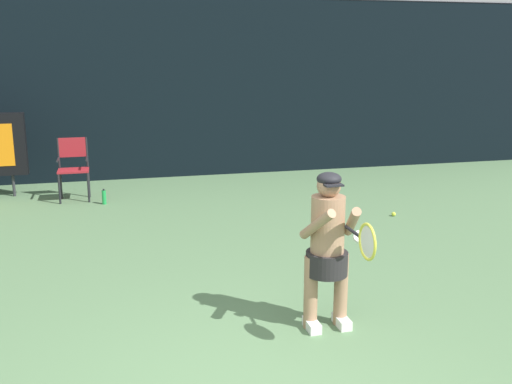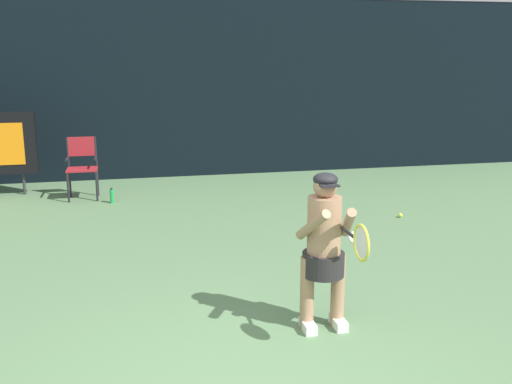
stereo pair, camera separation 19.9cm
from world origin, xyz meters
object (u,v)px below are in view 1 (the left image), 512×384
object	(u,v)px
water_bottle	(104,197)
tennis_player	(328,244)
umpire_chair	(73,165)
tennis_ball_loose	(394,214)
tennis_racket	(366,241)

from	to	relation	value
water_bottle	tennis_player	world-z (taller)	tennis_player
umpire_chair	tennis_player	world-z (taller)	tennis_player
tennis_player	umpire_chair	bearing A→B (deg)	113.46
water_bottle	tennis_ball_loose	bearing A→B (deg)	-23.38
water_bottle	umpire_chair	bearing A→B (deg)	136.20
tennis_racket	tennis_player	bearing A→B (deg)	78.76
water_bottle	tennis_player	xyz separation A→B (m)	(2.01, -5.30, 0.69)
tennis_racket	umpire_chair	bearing A→B (deg)	92.58
tennis_ball_loose	tennis_player	bearing A→B (deg)	-125.80
tennis_player	tennis_racket	bearing A→B (deg)	-81.72
umpire_chair	tennis_racket	world-z (taller)	tennis_racket
tennis_ball_loose	tennis_racket	bearing A→B (deg)	-120.44
tennis_player	tennis_racket	size ratio (longest dim) A/B	2.46
tennis_player	tennis_racket	world-z (taller)	tennis_player
tennis_player	tennis_ball_loose	size ratio (longest dim) A/B	21.81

